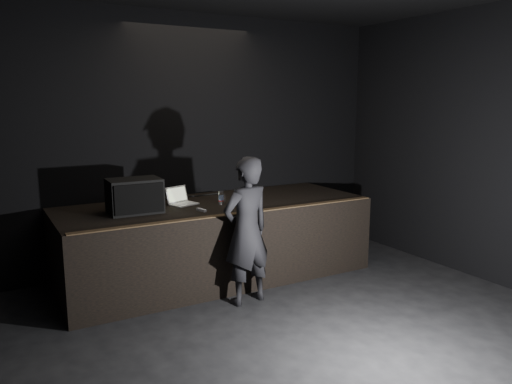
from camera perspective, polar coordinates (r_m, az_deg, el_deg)
The scene contains 11 objects.
ground at distance 4.68m, azimuth 10.57°, elevation -19.36°, with size 7.00×7.00×0.00m, color black.
room_walls at distance 4.08m, azimuth 11.51°, elevation 6.14°, with size 6.10×7.10×3.52m.
stage_riser at distance 6.64m, azimuth -4.65°, elevation -5.47°, with size 4.00×1.50×1.00m, color black.
riser_lip at distance 5.90m, azimuth -1.81°, elevation -2.40°, with size 3.92×0.10×0.01m, color brown.
stage_monitor at distance 6.07m, azimuth -13.70°, elevation -0.43°, with size 0.62×0.46×0.41m.
cable at distance 6.93m, azimuth -7.72°, elevation -0.54°, with size 0.02×0.02×0.96m, color black.
laptop at distance 6.48m, azimuth -8.59°, elevation -0.88°, with size 0.40×0.38×0.22m.
beer_can at distance 6.42m, azimuth -4.03°, elevation -0.66°, with size 0.07×0.07×0.17m.
plastic_cup at distance 6.61m, azimuth -3.78°, elevation -0.67°, with size 0.07×0.07×0.09m, color white.
wii_remote at distance 6.05m, azimuth -6.27°, elevation -2.05°, with size 0.04×0.16×0.03m, color white.
person at distance 5.69m, azimuth -1.09°, elevation -4.47°, with size 0.62×0.41×1.71m, color black.
Camera 1 is at (-2.67, -3.07, 2.31)m, focal length 35.00 mm.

